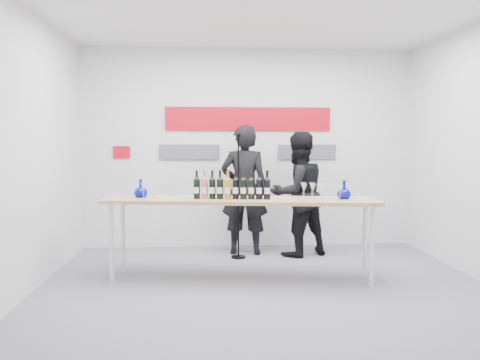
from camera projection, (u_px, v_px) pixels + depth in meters
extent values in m
plane|color=slate|center=(264.00, 284.00, 5.25)|extent=(5.00, 5.00, 0.00)
cube|color=silver|center=(248.00, 149.00, 7.12)|extent=(5.00, 0.04, 3.00)
cube|color=red|center=(249.00, 119.00, 7.05)|extent=(2.50, 0.02, 0.35)
cube|color=#59595E|center=(189.00, 152.00, 7.03)|extent=(0.90, 0.02, 0.22)
cube|color=#59595E|center=(307.00, 152.00, 7.16)|extent=(0.90, 0.02, 0.22)
cube|color=red|center=(122.00, 152.00, 6.95)|extent=(0.25, 0.02, 0.18)
cube|color=tan|center=(241.00, 200.00, 5.41)|extent=(3.20, 1.06, 0.04)
cylinder|color=silver|center=(111.00, 242.00, 5.33)|extent=(0.05, 0.05, 0.90)
cylinder|color=silver|center=(372.00, 246.00, 5.14)|extent=(0.05, 0.05, 0.90)
cylinder|color=silver|center=(123.00, 235.00, 5.75)|extent=(0.05, 0.05, 0.90)
cylinder|color=silver|center=(365.00, 238.00, 5.56)|extent=(0.05, 0.05, 0.90)
imported|color=black|center=(244.00, 190.00, 6.64)|extent=(0.74, 0.55, 1.84)
imported|color=black|center=(298.00, 194.00, 6.55)|extent=(1.03, 0.92, 1.74)
cylinder|color=black|center=(238.00, 257.00, 6.47)|extent=(0.20, 0.20, 0.02)
cylinder|color=black|center=(238.00, 198.00, 6.41)|extent=(0.02, 0.02, 1.67)
sphere|color=black|center=(239.00, 135.00, 6.31)|extent=(0.06, 0.06, 0.06)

